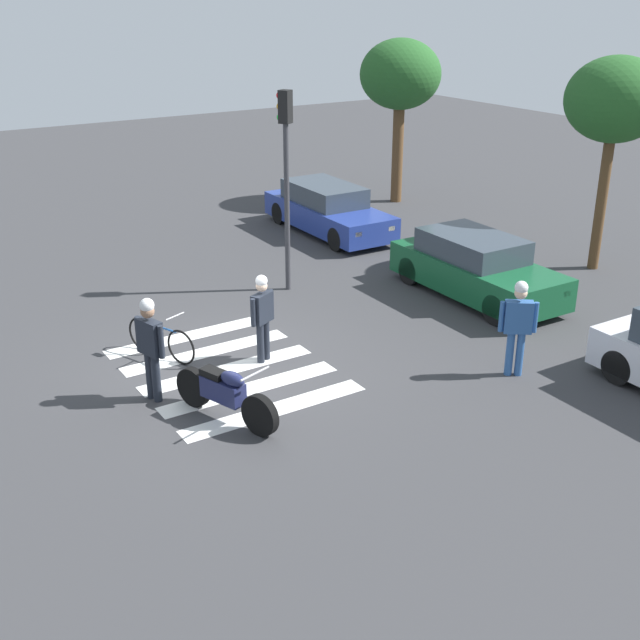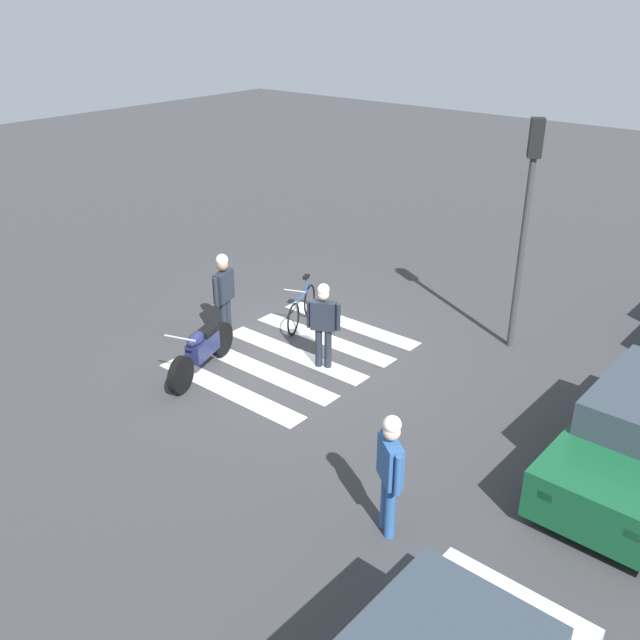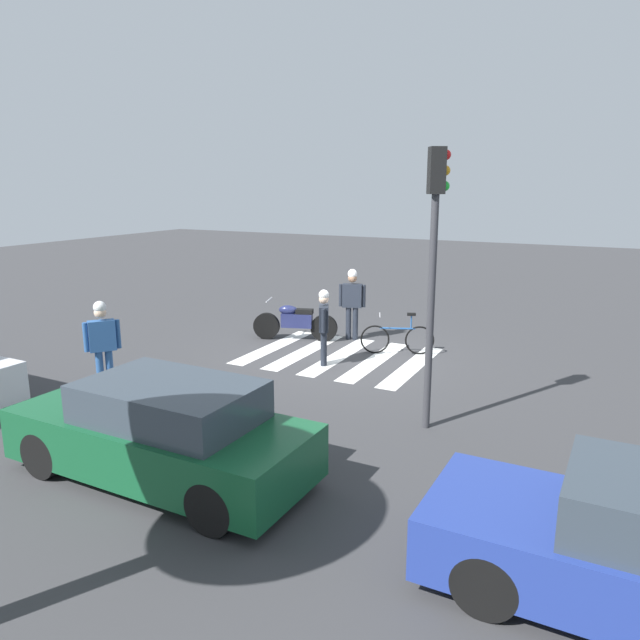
{
  "view_description": "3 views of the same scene",
  "coord_description": "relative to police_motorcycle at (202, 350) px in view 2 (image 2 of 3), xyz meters",
  "views": [
    {
      "loc": [
        12.12,
        -5.71,
        6.52
      ],
      "look_at": [
        0.88,
        1.47,
        0.97
      ],
      "focal_mm": 44.88,
      "sensor_mm": 36.0,
      "label": 1
    },
    {
      "loc": [
        9.15,
        8.25,
        6.53
      ],
      "look_at": [
        -0.03,
        0.63,
        0.93
      ],
      "focal_mm": 39.3,
      "sensor_mm": 36.0,
      "label": 2
    },
    {
      "loc": [
        -5.73,
        12.18,
        3.97
      ],
      "look_at": [
        0.18,
        0.63,
        0.99
      ],
      "focal_mm": 33.34,
      "sensor_mm": 36.0,
      "label": 3
    }
  ],
  "objects": [
    {
      "name": "police_motorcycle",
      "position": [
        0.0,
        0.0,
        0.0
      ],
      "size": [
        2.14,
        0.93,
        1.06
      ],
      "color": "black",
      "rests_on": "ground_plane"
    },
    {
      "name": "traffic_light_pole",
      "position": [
        -4.75,
        3.95,
        2.54
      ],
      "size": [
        0.36,
        0.33,
        4.52
      ],
      "color": "#38383D",
      "rests_on": "ground_plane"
    },
    {
      "name": "pedestrian_bystander",
      "position": [
        1.34,
        5.14,
        0.58
      ],
      "size": [
        0.45,
        0.56,
        1.81
      ],
      "color": "#2D5999",
      "rests_on": "ground_plane"
    },
    {
      "name": "officer_on_foot",
      "position": [
        -1.63,
        1.6,
        0.5
      ],
      "size": [
        0.38,
        0.6,
        1.71
      ],
      "color": "#1E232D",
      "rests_on": "ground_plane"
    },
    {
      "name": "leaning_bicycle",
      "position": [
        -2.81,
        0.03,
        -0.09
      ],
      "size": [
        1.64,
        0.72,
        1.01
      ],
      "color": "black",
      "rests_on": "ground_plane"
    },
    {
      "name": "ground_plane",
      "position": [
        -1.65,
        0.84,
        -0.47
      ],
      "size": [
        60.0,
        60.0,
        0.0
      ],
      "primitive_type": "plane",
      "color": "#38383A"
    },
    {
      "name": "crosswalk_stripes",
      "position": [
        -1.65,
        0.84,
        -0.47
      ],
      "size": [
        4.05,
        3.39,
        0.01
      ],
      "color": "silver",
      "rests_on": "ground_plane"
    },
    {
      "name": "officer_by_motorcycle",
      "position": [
        -1.28,
        -0.72,
        0.61
      ],
      "size": [
        0.67,
        0.33,
        1.85
      ],
      "color": "#1E232D",
      "rests_on": "ground_plane"
    }
  ]
}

